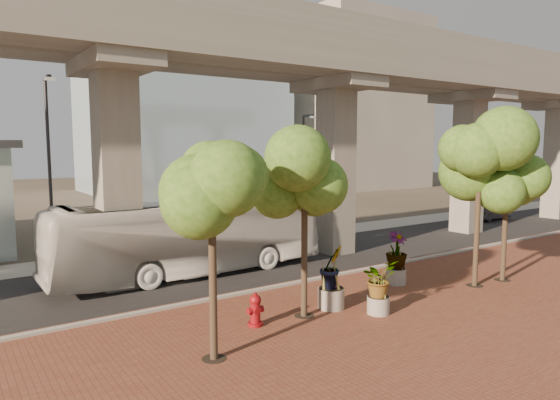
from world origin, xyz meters
TOP-DOWN VIEW (x-y plane):
  - ground at (0.00, 0.00)m, footprint 160.00×160.00m
  - brick_plaza at (0.00, -8.00)m, footprint 70.00×13.00m
  - asphalt_road at (0.00, 2.00)m, footprint 90.00×8.00m
  - curb_strip at (0.00, -2.00)m, footprint 70.00×0.25m
  - far_sidewalk at (0.00, 7.50)m, footprint 90.00×3.00m
  - transit_viaduct at (0.00, 2.00)m, footprint 72.00×5.60m
  - midrise_block at (38.00, 36.00)m, footprint 18.00×16.00m
  - transit_bus at (-2.67, 2.20)m, footprint 13.00×3.21m
  - parked_car at (24.33, 4.20)m, footprint 4.10×1.57m
  - fire_hydrant at (-3.74, -5.30)m, footprint 0.56×0.51m
  - planter_front at (0.50, -6.76)m, footprint 1.77×1.77m
  - planter_right at (3.92, -4.45)m, footprint 2.14×2.14m
  - planter_left at (-0.50, -5.35)m, footprint 2.16×2.16m
  - street_tree_far_west at (-6.07, -6.85)m, footprint 3.29×3.29m
  - street_tree_near_west at (-1.83, -5.46)m, footprint 3.52×3.52m
  - street_tree_near_east at (6.49, -6.56)m, footprint 4.20×4.20m
  - street_tree_far_east at (8.30, -6.72)m, footprint 3.31×3.31m
  - streetlamp_west at (-7.68, 7.19)m, footprint 0.46×1.34m
  - streetlamp_east at (6.95, 6.11)m, footprint 0.39×1.14m

SIDE VIEW (x-z plane):
  - ground at x=0.00m, z-range 0.00..0.00m
  - asphalt_road at x=0.00m, z-range 0.00..0.04m
  - brick_plaza at x=0.00m, z-range 0.00..0.06m
  - far_sidewalk at x=0.00m, z-range 0.00..0.06m
  - curb_strip at x=0.00m, z-range 0.00..0.16m
  - fire_hydrant at x=-3.74m, z-range 0.04..1.16m
  - parked_car at x=24.33m, z-range 0.00..1.33m
  - planter_front at x=0.50m, z-range 0.27..2.21m
  - planter_right at x=3.92m, z-range 0.30..2.58m
  - planter_left at x=-0.50m, z-range 0.31..2.69m
  - transit_bus at x=-2.67m, z-range 0.00..3.61m
  - street_tree_far_east at x=8.30m, z-range 1.35..6.98m
  - streetlamp_east at x=6.95m, z-range 0.66..8.54m
  - street_tree_far_west at x=-6.07m, z-range 1.65..7.87m
  - street_tree_near_west at x=-1.83m, z-range 1.67..8.13m
  - streetlamp_west at x=-7.68m, z-range 0.77..9.99m
  - street_tree_near_east at x=6.49m, z-range 1.83..9.23m
  - transit_viaduct at x=0.00m, z-range 1.09..13.49m
  - midrise_block at x=38.00m, z-range 0.00..24.00m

